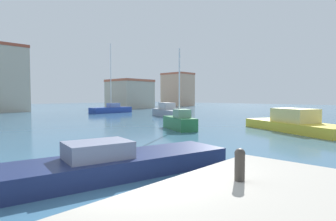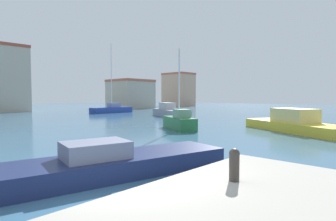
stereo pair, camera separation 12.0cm
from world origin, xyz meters
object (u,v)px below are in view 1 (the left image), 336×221
(sailboat_green_outer_mooring, at_px, (180,121))
(motorboat_grey_center_channel, at_px, (169,112))
(motorboat_yellow_far_left, at_px, (295,124))
(mooring_bollard, at_px, (240,163))
(sailboat_blue_far_right, at_px, (111,109))
(motorboat_navy_distant_north, at_px, (120,162))

(sailboat_green_outer_mooring, relative_size, motorboat_grey_center_channel, 0.74)
(motorboat_yellow_far_left, relative_size, motorboat_grey_center_channel, 1.03)
(mooring_bollard, height_order, sailboat_green_outer_mooring, sailboat_green_outer_mooring)
(motorboat_yellow_far_left, height_order, motorboat_grey_center_channel, motorboat_grey_center_channel)
(mooring_bollard, distance_m, sailboat_blue_far_right, 41.48)
(motorboat_yellow_far_left, bearing_deg, motorboat_navy_distant_north, 178.81)
(sailboat_green_outer_mooring, height_order, sailboat_blue_far_right, sailboat_blue_far_right)
(sailboat_green_outer_mooring, distance_m, motorboat_navy_distant_north, 13.06)
(motorboat_yellow_far_left, relative_size, sailboat_blue_far_right, 0.80)
(sailboat_blue_far_right, bearing_deg, motorboat_navy_distant_north, -124.79)
(motorboat_grey_center_channel, bearing_deg, sailboat_blue_far_right, 90.46)
(motorboat_grey_center_channel, bearing_deg, motorboat_navy_distant_north, -140.72)
(mooring_bollard, distance_m, motorboat_navy_distant_north, 5.39)
(sailboat_green_outer_mooring, xyz_separation_m, sailboat_blue_far_right, (9.72, 23.10, -0.04))
(mooring_bollard, bearing_deg, sailboat_green_outer_mooring, 44.20)
(sailboat_blue_far_right, xyz_separation_m, motorboat_navy_distant_north, (-20.83, -29.98, -0.20))
(mooring_bollard, distance_m, motorboat_grey_center_channel, 31.42)
(motorboat_grey_center_channel, distance_m, sailboat_blue_far_right, 12.86)
(sailboat_green_outer_mooring, distance_m, motorboat_yellow_far_left, 8.83)
(motorboat_grey_center_channel, height_order, motorboat_navy_distant_north, motorboat_grey_center_channel)
(motorboat_yellow_far_left, xyz_separation_m, sailboat_blue_far_right, (4.63, 30.32, 0.00))
(sailboat_blue_far_right, relative_size, motorboat_navy_distant_north, 1.41)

